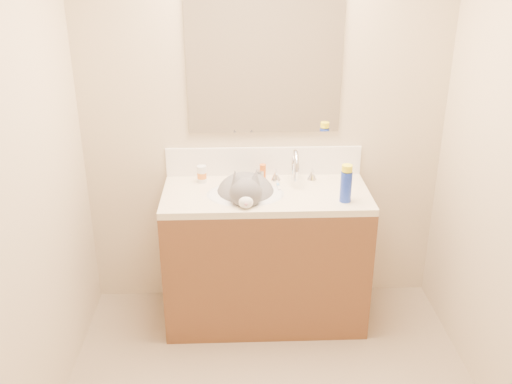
{
  "coord_description": "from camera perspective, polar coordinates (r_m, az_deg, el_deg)",
  "views": [
    {
      "loc": [
        -0.18,
        -2.06,
        2.18
      ],
      "look_at": [
        -0.06,
        0.92,
        0.88
      ],
      "focal_mm": 40.0,
      "sensor_mm": 36.0,
      "label": 1
    }
  ],
  "objects": [
    {
      "name": "pill_label",
      "position": [
        3.44,
        -5.44,
        1.67
      ],
      "size": [
        0.07,
        0.07,
        0.04
      ],
      "primitive_type": "cylinder",
      "rotation": [
        0.0,
        0.0,
        -0.42
      ],
      "color": "orange",
      "rests_on": "pill_bottle"
    },
    {
      "name": "counter_slab",
      "position": [
        3.32,
        1.0,
        -0.27
      ],
      "size": [
        1.2,
        0.55,
        0.04
      ],
      "primitive_type": "cube",
      "color": "beige",
      "rests_on": "vanity_cabinet"
    },
    {
      "name": "backsplash",
      "position": [
        3.52,
        0.78,
        3.09
      ],
      "size": [
        1.2,
        0.02,
        0.18
      ],
      "primitive_type": "cube",
      "color": "white",
      "rests_on": "counter_slab"
    },
    {
      "name": "pill_bottle",
      "position": [
        3.44,
        -5.44,
        1.8
      ],
      "size": [
        0.07,
        0.07,
        0.1
      ],
      "primitive_type": "cylinder",
      "rotation": [
        0.0,
        0.0,
        -0.42
      ],
      "color": "silver",
      "rests_on": "counter_slab"
    },
    {
      "name": "basin",
      "position": [
        3.31,
        -1.05,
        -1.31
      ],
      "size": [
        0.45,
        0.36,
        0.14
      ],
      "primitive_type": "ellipsoid",
      "color": "white",
      "rests_on": "vanity_cabinet"
    },
    {
      "name": "vanity_cabinet",
      "position": [
        3.51,
        0.95,
        -6.7
      ],
      "size": [
        1.2,
        0.55,
        0.82
      ],
      "primitive_type": "cube",
      "color": "brown",
      "rests_on": "ground"
    },
    {
      "name": "toothbrush",
      "position": [
        3.39,
        2.22,
        0.67
      ],
      "size": [
        0.02,
        0.13,
        0.01
      ],
      "primitive_type": "cube",
      "rotation": [
        0.0,
        0.0,
        0.05
      ],
      "color": "silver",
      "rests_on": "counter_slab"
    },
    {
      "name": "mirror",
      "position": [
        3.36,
        0.84,
        12.57
      ],
      "size": [
        0.9,
        0.02,
        0.8
      ],
      "primitive_type": "cube",
      "color": "white",
      "rests_on": "room_shell"
    },
    {
      "name": "cat",
      "position": [
        3.3,
        -1.01,
        -0.28
      ],
      "size": [
        0.39,
        0.48,
        0.35
      ],
      "rotation": [
        0.0,
        0.0,
        -0.01
      ],
      "color": "#575457",
      "rests_on": "basin"
    },
    {
      "name": "room_shell",
      "position": [
        2.18,
        2.53,
        4.97
      ],
      "size": [
        2.24,
        2.54,
        2.52
      ],
      "color": "#C8B595",
      "rests_on": "ground"
    },
    {
      "name": "faucet",
      "position": [
        3.42,
        3.91,
        2.33
      ],
      "size": [
        0.28,
        0.2,
        0.21
      ],
      "color": "silver",
      "rests_on": "counter_slab"
    },
    {
      "name": "silver_jar",
      "position": [
        3.46,
        0.35,
        1.7
      ],
      "size": [
        0.06,
        0.06,
        0.06
      ],
      "primitive_type": "cylinder",
      "rotation": [
        0.0,
        0.0,
        -0.1
      ],
      "color": "#B7B7BC",
      "rests_on": "counter_slab"
    },
    {
      "name": "spray_cap",
      "position": [
        3.15,
        9.1,
        2.37
      ],
      "size": [
        0.06,
        0.06,
        0.04
      ],
      "primitive_type": "cylinder",
      "rotation": [
        0.0,
        0.0,
        0.05
      ],
      "color": "yellow",
      "rests_on": "spray_can"
    },
    {
      "name": "spray_can",
      "position": [
        3.19,
        8.98,
        0.51
      ],
      "size": [
        0.07,
        0.07,
        0.17
      ],
      "primitive_type": "cylinder",
      "rotation": [
        0.0,
        0.0,
        0.05
      ],
      "color": "#1A34B8",
      "rests_on": "counter_slab"
    },
    {
      "name": "toothbrush_head",
      "position": [
        3.38,
        2.22,
        0.72
      ],
      "size": [
        0.02,
        0.03,
        0.01
      ],
      "primitive_type": "cube",
      "rotation": [
        0.0,
        0.0,
        0.05
      ],
      "color": "#71B4F0",
      "rests_on": "counter_slab"
    },
    {
      "name": "amber_bottle",
      "position": [
        3.47,
        0.68,
        2.03
      ],
      "size": [
        0.05,
        0.05,
        0.09
      ],
      "primitive_type": "cylinder",
      "rotation": [
        0.0,
        0.0,
        -0.35
      ],
      "color": "#D56019",
      "rests_on": "counter_slab"
    }
  ]
}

